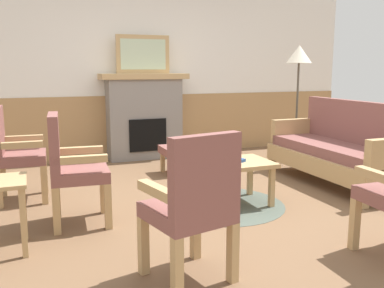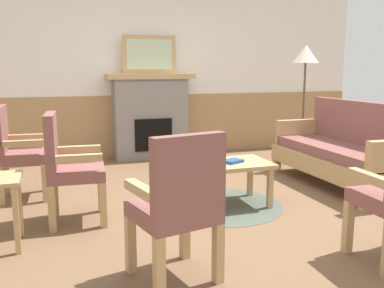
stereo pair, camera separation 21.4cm
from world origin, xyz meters
name	(u,v)px [view 1 (the left image)]	position (x,y,z in m)	size (l,w,h in m)	color
ground_plane	(204,202)	(0.00, 0.00, 0.00)	(14.00, 14.00, 0.00)	brown
wall_back	(139,71)	(0.00, 2.60, 1.31)	(7.20, 0.14, 2.70)	white
fireplace	(144,116)	(0.00, 2.35, 0.65)	(1.30, 0.44, 1.28)	gray
framed_picture	(143,54)	(0.00, 2.35, 1.56)	(0.80, 0.04, 0.56)	tan
couch	(337,151)	(1.75, 0.11, 0.40)	(0.70, 1.80, 0.98)	tan
coffee_table	(224,168)	(0.15, -0.15, 0.39)	(0.96, 0.56, 0.44)	tan
round_rug	(223,205)	(0.15, -0.15, 0.00)	(1.23, 1.23, 0.01)	#4C564C
book_on_table	(235,161)	(0.25, -0.18, 0.46)	(0.19, 0.13, 0.03)	navy
footstool	(177,152)	(0.14, 1.25, 0.28)	(0.40, 0.40, 0.36)	tan
armchair_near_fireplace	(71,164)	(-1.31, -0.14, 0.54)	(0.51, 0.51, 0.98)	tan
armchair_by_window_left	(13,150)	(-1.80, 0.76, 0.54)	(0.50, 0.50, 0.98)	tan
armchair_front_left	(193,202)	(-0.70, -1.49, 0.54)	(0.58, 0.58, 0.98)	tan
floor_lamp_by_couch	(299,62)	(2.00, 1.31, 1.45)	(0.36, 0.36, 1.68)	#332D28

